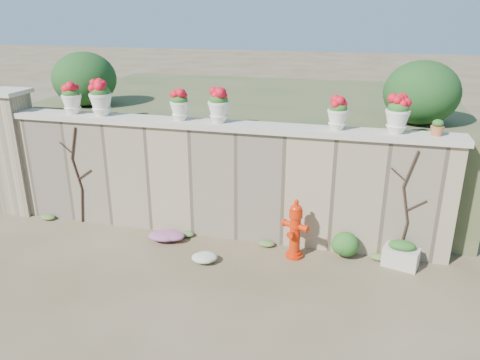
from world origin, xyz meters
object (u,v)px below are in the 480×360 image
(urn_pot_0, at_px, (72,99))
(terracotta_pot, at_px, (437,128))
(fire_hydrant, at_px, (295,229))
(planter_box, at_px, (401,254))

(urn_pot_0, bearing_deg, terracotta_pot, -0.00)
(fire_hydrant, height_order, planter_box, fire_hydrant)
(planter_box, distance_m, terracotta_pot, 2.07)
(planter_box, bearing_deg, urn_pot_0, -167.86)
(fire_hydrant, bearing_deg, terracotta_pot, 36.49)
(fire_hydrant, distance_m, urn_pot_0, 4.68)
(fire_hydrant, distance_m, planter_box, 1.74)
(terracotta_pot, bearing_deg, urn_pot_0, 180.00)
(fire_hydrant, relative_size, urn_pot_0, 1.84)
(fire_hydrant, height_order, terracotta_pot, terracotta_pot)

